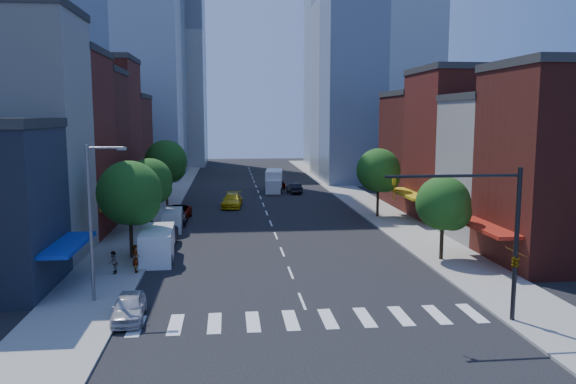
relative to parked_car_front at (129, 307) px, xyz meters
name	(u,v)px	position (x,y,z in m)	size (l,w,h in m)	color
ground	(302,301)	(9.50, 2.00, -0.70)	(220.00, 220.00, 0.00)	black
sidewalk_left	(163,201)	(-3.00, 42.00, -0.62)	(5.00, 120.00, 0.15)	gray
sidewalk_right	(357,198)	(22.00, 42.00, -0.62)	(5.00, 120.00, 0.15)	gray
crosswalk	(309,320)	(9.50, -1.00, -0.69)	(19.00, 3.00, 0.01)	silver
bldg_left_2	(37,147)	(-11.50, 22.50, 7.30)	(12.00, 9.00, 16.00)	maroon
bldg_left_3	(65,147)	(-11.50, 31.00, 6.80)	(12.00, 8.00, 15.00)	#541B15
bldg_left_4	(85,135)	(-11.50, 39.50, 7.80)	(12.00, 9.00, 17.00)	maroon
bldg_left_5	(103,147)	(-11.50, 49.00, 5.80)	(12.00, 10.00, 13.00)	#541B15
bldg_right_1	(518,170)	(30.50, 17.00, 5.30)	(12.00, 8.00, 12.00)	beige
bldg_right_2	(474,147)	(30.50, 26.00, 6.80)	(12.00, 10.00, 15.00)	maroon
bldg_right_3	(438,151)	(30.50, 36.00, 5.80)	(12.00, 10.00, 13.00)	#541B15
tower_far_w	(162,35)	(-8.50, 97.00, 27.30)	(18.00, 18.00, 56.00)	#9EA5AD
traffic_signal	(506,245)	(19.44, -2.50, 3.46)	(7.24, 2.24, 8.00)	black
streetlight	(93,213)	(-2.31, 3.00, 4.58)	(2.25, 0.25, 9.00)	slate
tree_left_near	(132,195)	(-1.85, 12.92, 4.17)	(4.80, 4.80, 7.30)	black
tree_left_mid	(152,182)	(-1.85, 23.92, 3.83)	(4.20, 4.20, 6.65)	black
tree_left_far	(167,163)	(-1.85, 37.92, 4.51)	(5.00, 5.00, 7.75)	black
tree_right_near	(445,205)	(21.15, 9.92, 3.49)	(4.00, 4.00, 6.20)	black
tree_right_far	(380,172)	(21.15, 27.92, 4.17)	(4.60, 4.60, 7.20)	black
parked_car_front	(129,307)	(0.00, 0.00, 0.00)	(1.64, 4.09, 1.39)	#B6B6BB
parked_car_second	(164,237)	(0.00, 16.84, 0.11)	(1.70, 4.86, 1.60)	black
parked_car_third	(177,213)	(0.00, 29.02, 0.04)	(2.45, 5.31, 1.48)	#999999
parked_car_rear	(175,216)	(0.00, 26.76, 0.07)	(2.14, 5.26, 1.53)	black
cargo_van_near	(157,245)	(0.01, 12.24, 0.50)	(2.52, 5.75, 2.41)	white
cargo_van_far	(172,220)	(0.01, 23.54, 0.26)	(2.05, 4.61, 1.93)	silver
taxi	(232,201)	(5.72, 36.47, 0.10)	(2.23, 5.48, 1.59)	gold
traffic_car_oncoming	(294,188)	(14.43, 47.71, 0.01)	(1.50, 4.29, 1.42)	black
traffic_car_far	(278,184)	(12.58, 53.11, 0.03)	(1.71, 4.25, 1.45)	#999999
box_truck	(274,182)	(11.76, 49.79, 0.72)	(3.00, 7.63, 2.99)	silver
pedestrian_near	(136,259)	(-1.00, 8.72, 0.41)	(0.70, 0.46, 1.92)	#999999
pedestrian_far	(113,263)	(-2.48, 8.55, 0.22)	(0.75, 0.58, 1.53)	#999999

